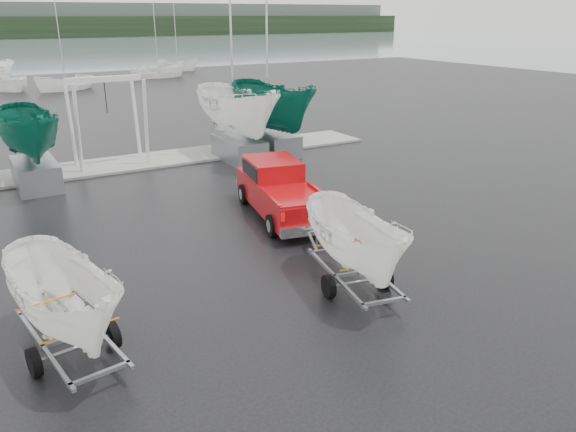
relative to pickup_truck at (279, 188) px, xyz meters
The scene contains 13 objects.
ground_plane 6.13m from the pickup_truck, 146.56° to the right, with size 120.00×120.00×0.00m, color black.
dock 10.94m from the pickup_truck, 117.58° to the left, with size 30.00×3.00×0.12m, color gray.
pickup_truck is the anchor object (origin of this frame).
trailer_hitched 6.48m from the pickup_truck, 101.44° to the right, with size 2.01×3.76×5.00m.
trailer_parked 10.02m from the pickup_truck, 145.50° to the right, with size 1.93×3.73×4.99m.
boat_hoist 10.41m from the pickup_truck, 109.68° to the left, with size 3.30×2.18×4.12m.
keelboat_1 10.82m from the pickup_truck, 131.62° to the left, with size 2.21×3.20×6.98m.
keelboat_2 8.54m from the pickup_truck, 74.36° to the left, with size 2.54×3.20×10.71m.
keelboat_3 9.54m from the pickup_truck, 62.28° to the left, with size 2.58×3.20×10.76m.
moored_boat_1 43.21m from the pickup_truck, 97.07° to the left, with size 3.49×3.52×11.44m.
moored_boat_2 47.41m from the pickup_truck, 76.83° to the left, with size 2.48×2.41×11.20m.
moored_boat_3 55.38m from the pickup_truck, 73.65° to the left, with size 3.20×3.21×11.02m.
moored_boat_7 39.78m from the pickup_truck, 90.27° to the left, with size 2.81×2.77×10.93m.
Camera 1 is at (-4.31, -13.18, 6.75)m, focal length 35.00 mm.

